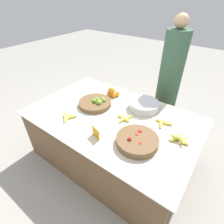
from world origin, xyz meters
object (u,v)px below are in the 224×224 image
price_sign (96,133)px  metal_bowl (144,105)px  vendor_person (168,85)px  tomato_basket (137,141)px  lime_bowl (95,103)px

price_sign → metal_bowl: bearing=97.4°
price_sign → vendor_person: 1.25m
tomato_basket → price_sign: (-0.34, -0.15, 0.02)m
lime_bowl → vendor_person: (0.54, 0.84, 0.05)m
lime_bowl → price_sign: 0.54m
vendor_person → tomato_basket: bearing=-81.9°
tomato_basket → metal_bowl: 0.57m
tomato_basket → metal_bowl: (-0.21, 0.52, 0.01)m
metal_bowl → vendor_person: 0.57m
metal_bowl → price_sign: price_sign is taller
tomato_basket → price_sign: bearing=-156.0°
metal_bowl → price_sign: bearing=-100.8°
price_sign → vendor_person: (0.18, 1.24, 0.03)m
metal_bowl → vendor_person: vendor_person is taller
lime_bowl → vendor_person: vendor_person is taller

